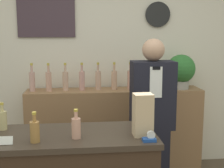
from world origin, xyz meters
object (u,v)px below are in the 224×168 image
(shopkeeper, at_px, (152,122))
(tape_dispenser, at_px, (150,138))
(potted_plant, at_px, (181,70))
(paper_bag, at_px, (143,115))

(shopkeeper, relative_size, tape_dispenser, 17.71)
(potted_plant, bearing_deg, tape_dispenser, -115.15)
(paper_bag, height_order, tape_dispenser, paper_bag)
(tape_dispenser, bearing_deg, paper_bag, 101.09)
(shopkeeper, bearing_deg, paper_bag, -108.33)
(potted_plant, xyz_separation_m, tape_dispenser, (-0.71, -1.51, -0.27))
(potted_plant, distance_m, paper_bag, 1.58)
(potted_plant, xyz_separation_m, paper_bag, (-0.73, -1.39, -0.14))
(potted_plant, relative_size, paper_bag, 1.32)
(potted_plant, bearing_deg, shopkeeper, -127.14)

